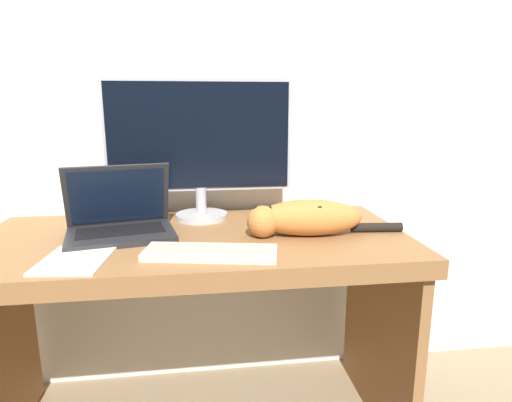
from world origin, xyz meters
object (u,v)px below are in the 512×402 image
monitor (200,144)px  cat (304,217)px  laptop (120,222)px  external_keyboard (211,252)px

monitor → cat: bearing=-38.0°
laptop → cat: 0.62m
laptop → external_keyboard: 0.38m
laptop → monitor: bearing=23.0°
laptop → cat: laptop is taller
monitor → cat: (0.34, -0.27, -0.23)m
external_keyboard → cat: (0.32, 0.16, 0.05)m
monitor → external_keyboard: size_ratio=1.72×
laptop → external_keyboard: bearing=-51.2°
cat → laptop: bearing=178.0°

